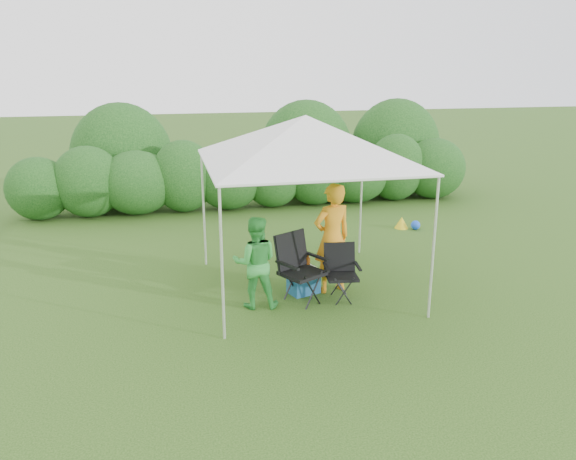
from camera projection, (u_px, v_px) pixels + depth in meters
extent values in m
plane|color=#365B1C|center=(312.00, 299.00, 8.87)|extent=(70.00, 70.00, 0.00)
ellipsoid|color=#22531B|center=(38.00, 189.00, 13.19)|extent=(1.50, 1.28, 1.50)
cylinder|color=#382616|center=(42.00, 213.00, 13.37)|extent=(0.12, 0.12, 0.30)
ellipsoid|color=#22531B|center=(88.00, 182.00, 13.40)|extent=(1.65, 1.40, 1.73)
cylinder|color=#382616|center=(91.00, 211.00, 13.60)|extent=(0.12, 0.12, 0.30)
ellipsoid|color=#22531B|center=(137.00, 183.00, 13.66)|extent=(1.80, 1.53, 1.57)
cylinder|color=#382616|center=(139.00, 208.00, 13.84)|extent=(0.12, 0.12, 0.30)
ellipsoid|color=#22531B|center=(183.00, 176.00, 13.86)|extent=(1.58, 1.34, 1.80)
cylinder|color=#382616|center=(185.00, 206.00, 14.08)|extent=(0.12, 0.12, 0.30)
ellipsoid|color=#22531B|center=(229.00, 177.00, 14.12)|extent=(1.73, 1.47, 1.65)
cylinder|color=#382616|center=(230.00, 203.00, 14.32)|extent=(0.12, 0.12, 0.30)
ellipsoid|color=#22531B|center=(273.00, 178.00, 14.38)|extent=(1.50, 1.28, 1.50)
cylinder|color=#382616|center=(273.00, 201.00, 14.55)|extent=(0.12, 0.12, 0.30)
ellipsoid|color=#22531B|center=(315.00, 172.00, 14.59)|extent=(1.65, 1.40, 1.73)
cylinder|color=#382616|center=(315.00, 199.00, 14.79)|extent=(0.12, 0.12, 0.30)
ellipsoid|color=#22531B|center=(356.00, 173.00, 14.85)|extent=(1.80, 1.53, 1.57)
cylinder|color=#382616|center=(355.00, 197.00, 15.03)|extent=(0.12, 0.12, 0.30)
ellipsoid|color=#22531B|center=(396.00, 167.00, 15.05)|extent=(1.57, 1.34, 1.80)
cylinder|color=#382616|center=(394.00, 195.00, 15.27)|extent=(0.12, 0.12, 0.30)
ellipsoid|color=#22531B|center=(434.00, 168.00, 15.31)|extent=(1.72, 1.47, 1.65)
cylinder|color=#382616|center=(432.00, 193.00, 15.50)|extent=(0.12, 0.12, 0.30)
cylinder|color=silver|center=(222.00, 266.00, 7.32)|extent=(0.04, 0.04, 2.10)
cylinder|color=silver|center=(433.00, 250.00, 7.95)|extent=(0.04, 0.04, 2.10)
cylinder|color=silver|center=(204.00, 210.00, 10.12)|extent=(0.04, 0.04, 2.10)
cylinder|color=silver|center=(361.00, 201.00, 10.76)|extent=(0.04, 0.04, 2.10)
cube|color=white|center=(305.00, 162.00, 8.73)|extent=(3.10, 3.10, 0.03)
pyramid|color=white|center=(306.00, 138.00, 8.63)|extent=(3.10, 3.10, 0.70)
cube|color=black|center=(342.00, 276.00, 8.76)|extent=(0.53, 0.50, 0.05)
cube|color=black|center=(340.00, 257.00, 8.88)|extent=(0.49, 0.19, 0.46)
cube|color=black|center=(326.00, 267.00, 8.69)|extent=(0.09, 0.41, 0.03)
cube|color=black|center=(358.00, 266.00, 8.74)|extent=(0.09, 0.41, 0.03)
cylinder|color=black|center=(331.00, 294.00, 8.60)|extent=(0.02, 0.02, 0.39)
cylinder|color=black|center=(357.00, 292.00, 8.64)|extent=(0.02, 0.02, 0.39)
cylinder|color=black|center=(326.00, 284.00, 8.99)|extent=(0.02, 0.02, 0.39)
cylinder|color=black|center=(351.00, 283.00, 9.03)|extent=(0.02, 0.02, 0.39)
cube|color=black|center=(302.00, 273.00, 8.65)|extent=(0.78, 0.76, 0.06)
cube|color=black|center=(291.00, 250.00, 8.74)|extent=(0.59, 0.43, 0.56)
cube|color=black|center=(287.00, 265.00, 8.40)|extent=(0.29, 0.46, 0.03)
cube|color=black|center=(317.00, 256.00, 8.79)|extent=(0.29, 0.46, 0.03)
cylinder|color=black|center=(301.00, 296.00, 8.38)|extent=(0.03, 0.03, 0.48)
cylinder|color=black|center=(325.00, 288.00, 8.70)|extent=(0.03, 0.03, 0.48)
cylinder|color=black|center=(280.00, 287.00, 8.74)|extent=(0.03, 0.03, 0.48)
cylinder|color=black|center=(303.00, 279.00, 9.06)|extent=(0.03, 0.03, 0.48)
imported|color=orange|center=(332.00, 238.00, 8.97)|extent=(0.74, 0.57, 1.80)
imported|color=green|center=(255.00, 262.00, 8.43)|extent=(0.77, 0.64, 1.42)
cube|color=#1B507E|center=(304.00, 282.00, 9.08)|extent=(0.54, 0.46, 0.37)
cube|color=silver|center=(304.00, 270.00, 9.02)|extent=(0.57, 0.49, 0.03)
cylinder|color=#592D0C|center=(308.00, 262.00, 8.95)|extent=(0.07, 0.07, 0.27)
cone|color=yellow|center=(402.00, 223.00, 12.66)|extent=(0.31, 0.31, 0.26)
sphere|color=blue|center=(415.00, 225.00, 12.56)|extent=(0.21, 0.21, 0.21)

